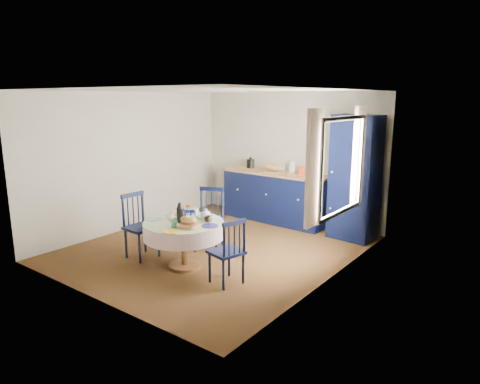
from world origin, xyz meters
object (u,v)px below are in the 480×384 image
object	(u,v)px
dining_table	(184,230)
chair_left	(140,225)
mug_b	(174,225)
mug_c	(208,219)
kitchen_counter	(276,196)
mug_d	(196,211)
chair_right	(228,251)
pantry_cabinet	(355,178)
cobalt_bowl	(186,214)
mug_a	(170,216)
chair_far	(209,219)

from	to	relation	value
dining_table	chair_left	world-z (taller)	chair_left
mug_b	mug_c	world-z (taller)	mug_b
kitchen_counter	mug_d	world-z (taller)	kitchen_counter
chair_right	pantry_cabinet	bearing A→B (deg)	-177.04
chair_left	mug_b	xyz separation A→B (m)	(0.94, -0.20, 0.23)
mug_b	mug_c	bearing A→B (deg)	68.52
mug_c	pantry_cabinet	bearing A→B (deg)	66.76
chair_right	cobalt_bowl	size ratio (longest dim) A/B	3.80
dining_table	mug_a	size ratio (longest dim) A/B	9.64
mug_c	mug_d	world-z (taller)	mug_c
mug_a	mug_d	distance (m)	0.45
chair_right	mug_a	size ratio (longest dim) A/B	7.58
kitchen_counter	mug_a	xyz separation A→B (m)	(0.03, -2.87, 0.23)
pantry_cabinet	mug_b	distance (m)	3.30
mug_a	mug_d	size ratio (longest dim) A/B	1.28
chair_far	mug_c	bearing A→B (deg)	-72.68
dining_table	chair_right	world-z (taller)	dining_table
chair_right	mug_a	bearing A→B (deg)	-77.52
chair_right	mug_b	distance (m)	0.83
cobalt_bowl	pantry_cabinet	bearing A→B (deg)	57.52
chair_left	kitchen_counter	bearing A→B (deg)	-8.05
mug_b	cobalt_bowl	distance (m)	0.62
cobalt_bowl	chair_left	bearing A→B (deg)	-151.94
chair_far	chair_left	bearing A→B (deg)	-146.71
pantry_cabinet	mug_b	xyz separation A→B (m)	(-1.28, -3.02, -0.33)
pantry_cabinet	mug_b	world-z (taller)	pantry_cabinet
dining_table	chair_left	bearing A→B (deg)	-173.91
mug_b	dining_table	bearing A→B (deg)	107.41
kitchen_counter	pantry_cabinet	world-z (taller)	pantry_cabinet
chair_far	mug_c	xyz separation A→B (m)	(0.52, -0.62, 0.23)
dining_table	mug_d	world-z (taller)	dining_table
kitchen_counter	cobalt_bowl	size ratio (longest dim) A/B	9.44
chair_left	chair_far	xyz separation A→B (m)	(0.61, 0.91, 0.00)
mug_a	pantry_cabinet	bearing A→B (deg)	59.61
chair_left	mug_a	size ratio (longest dim) A/B	8.36
mug_d	dining_table	bearing A→B (deg)	-69.33
dining_table	chair_left	xyz separation A→B (m)	(-0.85, -0.09, -0.07)
chair_right	dining_table	bearing A→B (deg)	-79.98
chair_right	mug_a	distance (m)	1.12
dining_table	chair_far	bearing A→B (deg)	106.69
cobalt_bowl	dining_table	bearing A→B (deg)	-50.52
kitchen_counter	mug_d	xyz separation A→B (m)	(0.12, -2.44, 0.22)
mug_c	cobalt_bowl	xyz separation A→B (m)	(-0.49, 0.06, -0.02)
pantry_cabinet	mug_d	world-z (taller)	pantry_cabinet
kitchen_counter	dining_table	size ratio (longest dim) A/B	1.95
mug_b	mug_c	size ratio (longest dim) A/B	0.91
chair_right	mug_b	size ratio (longest dim) A/B	8.64
mug_a	mug_b	xyz separation A→B (m)	(0.34, -0.26, 0.00)
mug_a	dining_table	bearing A→B (deg)	6.86
chair_right	mug_c	bearing A→B (deg)	-100.28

